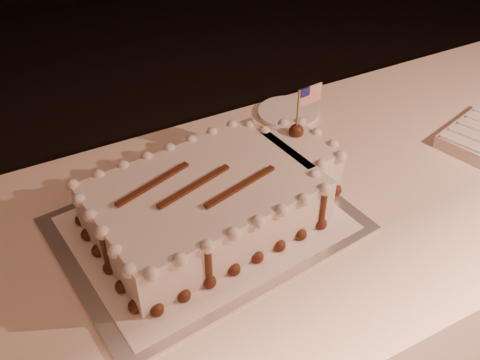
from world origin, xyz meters
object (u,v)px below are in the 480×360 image
sheet_cake (218,198)px  side_plate (288,113)px  banquet_table (326,291)px  cake_board (206,224)px

sheet_cake → side_plate: (0.35, 0.29, -0.06)m
banquet_table → cake_board: (-0.33, 0.02, 0.38)m
banquet_table → cake_board: size_ratio=4.17×
cake_board → side_plate: 0.48m
sheet_cake → banquet_table: bearing=-4.5°
cake_board → sheet_cake: (0.03, 0.00, 0.06)m
banquet_table → side_plate: side_plate is taller
banquet_table → sheet_cake: 0.53m
sheet_cake → side_plate: size_ratio=3.43×
cake_board → sheet_cake: size_ratio=1.04×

